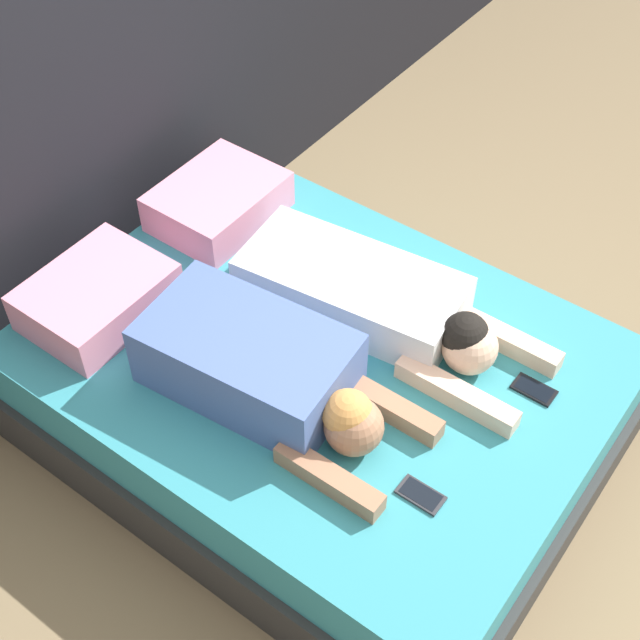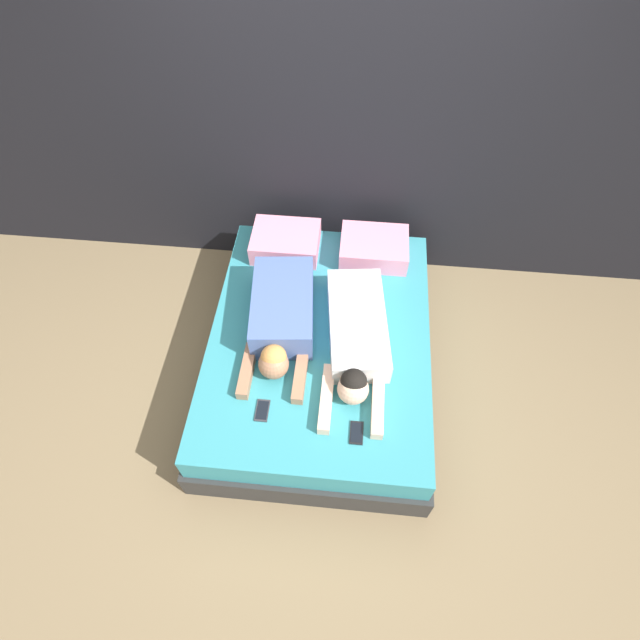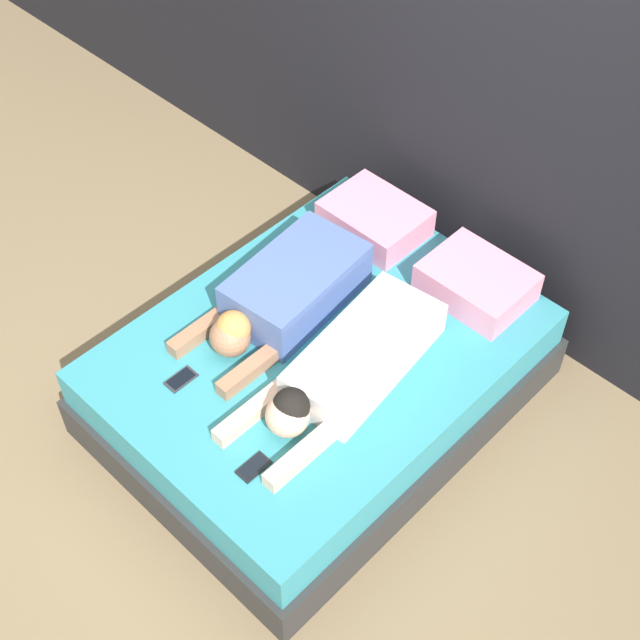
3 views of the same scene
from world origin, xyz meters
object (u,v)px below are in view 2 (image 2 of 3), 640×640
object	(u,v)px
bed	(320,352)
cell_phone_left	(262,410)
person_left	(281,317)
pillow_head_left	(286,242)
cell_phone_right	(356,433)
pillow_head_right	(374,248)
person_right	(356,338)

from	to	relation	value
bed	cell_phone_left	size ratio (longest dim) A/B	13.91
bed	person_left	size ratio (longest dim) A/B	2.00
pillow_head_left	cell_phone_right	distance (m)	1.54
cell_phone_left	pillow_head_left	bearing A→B (deg)	91.61
person_left	bed	bearing A→B (deg)	-5.74
cell_phone_left	cell_phone_right	world-z (taller)	same
person_left	cell_phone_right	xyz separation A→B (m)	(0.53, -0.70, -0.11)
cell_phone_right	pillow_head_left	bearing A→B (deg)	113.07
person_left	cell_phone_right	world-z (taller)	person_left
pillow_head_left	person_left	bearing A→B (deg)	-84.33
bed	person_left	world-z (taller)	person_left
pillow_head_left	pillow_head_right	size ratio (longest dim) A/B	1.00
person_right	cell_phone_right	size ratio (longest dim) A/B	8.16
bed	pillow_head_left	bearing A→B (deg)	113.79
bed	person_right	xyz separation A→B (m)	(0.24, -0.08, 0.32)
person_right	cell_phone_right	world-z (taller)	person_right
pillow_head_left	bed	bearing A→B (deg)	-66.21
pillow_head_right	cell_phone_right	size ratio (longest dim) A/B	3.44
bed	person_right	world-z (taller)	person_right
pillow_head_left	pillow_head_right	bearing A→B (deg)	0.00
pillow_head_left	person_left	xyz separation A→B (m)	(0.07, -0.71, 0.04)
pillow_head_right	person_right	bearing A→B (deg)	-96.06
bed	person_left	xyz separation A→B (m)	(-0.25, 0.03, 0.35)
pillow_head_right	person_left	world-z (taller)	person_left
pillow_head_left	cell_phone_right	bearing A→B (deg)	-66.93
bed	pillow_head_left	world-z (taller)	pillow_head_left
person_right	cell_phone_right	bearing A→B (deg)	-86.34
person_right	bed	bearing A→B (deg)	162.30
cell_phone_left	pillow_head_right	bearing A→B (deg)	65.20
pillow_head_right	cell_phone_right	xyz separation A→B (m)	(-0.05, -1.41, -0.07)
cell_phone_right	pillow_head_right	bearing A→B (deg)	88.06
pillow_head_right	cell_phone_right	distance (m)	1.41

